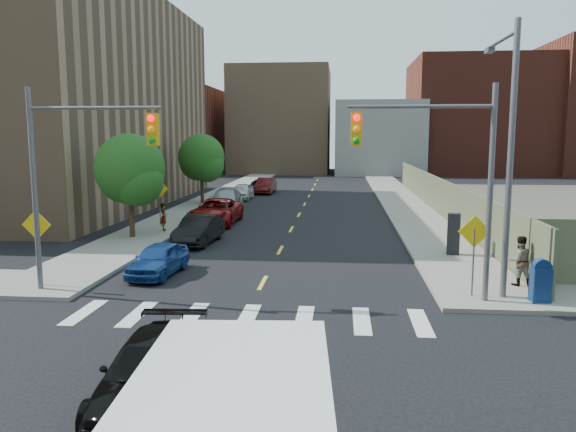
% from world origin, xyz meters
% --- Properties ---
extents(ground, '(160.00, 160.00, 0.00)m').
position_xyz_m(ground, '(0.00, 0.00, 0.00)').
color(ground, black).
rests_on(ground, ground).
extents(sidewalk_nw, '(3.50, 73.00, 0.15)m').
position_xyz_m(sidewalk_nw, '(-7.75, 41.50, 0.07)').
color(sidewalk_nw, gray).
rests_on(sidewalk_nw, ground).
extents(sidewalk_ne, '(3.50, 73.00, 0.15)m').
position_xyz_m(sidewalk_ne, '(7.75, 41.50, 0.07)').
color(sidewalk_ne, gray).
rests_on(sidewalk_ne, ground).
extents(fence_north, '(0.12, 44.00, 2.50)m').
position_xyz_m(fence_north, '(9.60, 28.00, 1.25)').
color(fence_north, '#5E6144').
rests_on(fence_north, ground).
extents(building_nw, '(22.00, 30.00, 16.00)m').
position_xyz_m(building_nw, '(-22.00, 30.00, 8.00)').
color(building_nw, '#8C6B4C').
rests_on(building_nw, ground).
extents(bg_bldg_west, '(14.00, 18.00, 12.00)m').
position_xyz_m(bg_bldg_west, '(-22.00, 70.00, 6.00)').
color(bg_bldg_west, '#592319').
rests_on(bg_bldg_west, ground).
extents(bg_bldg_midwest, '(14.00, 16.00, 15.00)m').
position_xyz_m(bg_bldg_midwest, '(-6.00, 72.00, 7.50)').
color(bg_bldg_midwest, '#8C6B4C').
rests_on(bg_bldg_midwest, ground).
extents(bg_bldg_center, '(12.00, 16.00, 10.00)m').
position_xyz_m(bg_bldg_center, '(8.00, 70.00, 5.00)').
color(bg_bldg_center, gray).
rests_on(bg_bldg_center, ground).
extents(bg_bldg_east, '(18.00, 18.00, 16.00)m').
position_xyz_m(bg_bldg_east, '(22.00, 72.00, 8.00)').
color(bg_bldg_east, '#592319').
rests_on(bg_bldg_east, ground).
extents(signal_nw, '(4.59, 0.30, 7.00)m').
position_xyz_m(signal_nw, '(-5.98, 6.00, 4.53)').
color(signal_nw, '#59595E').
rests_on(signal_nw, ground).
extents(signal_ne, '(4.59, 0.30, 7.00)m').
position_xyz_m(signal_ne, '(5.98, 6.00, 4.53)').
color(signal_ne, '#59595E').
rests_on(signal_ne, ground).
extents(streetlight_ne, '(0.25, 3.70, 9.00)m').
position_xyz_m(streetlight_ne, '(8.20, 6.90, 5.22)').
color(streetlight_ne, '#59595E').
rests_on(streetlight_ne, ground).
extents(warn_sign_nw, '(1.06, 0.06, 2.83)m').
position_xyz_m(warn_sign_nw, '(-7.80, 6.50, 1.99)').
color(warn_sign_nw, '#59595E').
rests_on(warn_sign_nw, ground).
extents(warn_sign_ne, '(1.06, 0.06, 2.83)m').
position_xyz_m(warn_sign_ne, '(7.20, 6.50, 1.99)').
color(warn_sign_ne, '#59595E').
rests_on(warn_sign_ne, ground).
extents(warn_sign_midwest, '(1.06, 0.06, 2.83)m').
position_xyz_m(warn_sign_midwest, '(-7.80, 20.00, 1.99)').
color(warn_sign_midwest, '#59595E').
rests_on(warn_sign_midwest, ground).
extents(tree_west_near, '(3.66, 3.64, 5.52)m').
position_xyz_m(tree_west_near, '(-8.00, 16.05, 3.48)').
color(tree_west_near, '#332114').
rests_on(tree_west_near, ground).
extents(tree_west_far, '(3.66, 3.64, 5.52)m').
position_xyz_m(tree_west_far, '(-8.00, 31.05, 3.48)').
color(tree_west_far, '#332114').
rests_on(tree_west_far, ground).
extents(parked_car_blue, '(1.78, 3.80, 1.26)m').
position_xyz_m(parked_car_blue, '(-4.20, 8.77, 0.63)').
color(parked_car_blue, navy).
rests_on(parked_car_blue, ground).
extents(parked_car_black, '(1.82, 4.40, 1.41)m').
position_xyz_m(parked_car_black, '(-4.25, 15.21, 0.71)').
color(parked_car_black, black).
rests_on(parked_car_black, ground).
extents(parked_car_red, '(2.65, 5.64, 1.56)m').
position_xyz_m(parked_car_red, '(-4.78, 21.43, 0.78)').
color(parked_car_red, maroon).
rests_on(parked_car_red, ground).
extents(parked_car_silver, '(2.25, 5.26, 1.51)m').
position_xyz_m(parked_car_silver, '(-5.50, 27.87, 0.76)').
color(parked_car_silver, '#9B9EA2').
rests_on(parked_car_silver, ground).
extents(parked_car_white, '(1.65, 4.06, 1.38)m').
position_xyz_m(parked_car_white, '(-5.50, 34.76, 0.69)').
color(parked_car_white, silver).
rests_on(parked_car_white, ground).
extents(parked_car_maroon, '(1.65, 4.46, 1.46)m').
position_xyz_m(parked_car_maroon, '(-4.20, 40.03, 0.73)').
color(parked_car_maroon, '#470E11').
rests_on(parked_car_maroon, ground).
extents(parked_car_grey, '(2.32, 4.58, 1.24)m').
position_xyz_m(parked_car_grey, '(-4.81, 40.58, 0.62)').
color(parked_car_grey, black).
rests_on(parked_car_grey, ground).
extents(black_sedan, '(2.18, 4.65, 1.31)m').
position_xyz_m(black_sedan, '(-0.93, -1.47, 0.66)').
color(black_sedan, black).
rests_on(black_sedan, ground).
extents(mailbox, '(0.62, 0.50, 1.40)m').
position_xyz_m(mailbox, '(9.20, 6.00, 0.83)').
color(mailbox, navy).
rests_on(mailbox, sidewalk_ne).
extents(payphone, '(0.63, 0.55, 1.85)m').
position_xyz_m(payphone, '(7.85, 13.09, 1.07)').
color(payphone, black).
rests_on(payphone, sidewalk_ne).
extents(pedestrian_west, '(0.54, 0.65, 1.53)m').
position_xyz_m(pedestrian_west, '(-6.96, 18.04, 0.91)').
color(pedestrian_west, gray).
rests_on(pedestrian_west, sidewalk_nw).
extents(pedestrian_east, '(0.95, 0.79, 1.76)m').
position_xyz_m(pedestrian_east, '(9.14, 8.01, 1.03)').
color(pedestrian_east, gray).
rests_on(pedestrian_east, sidewalk_ne).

